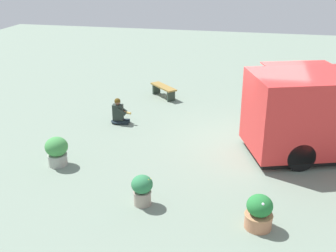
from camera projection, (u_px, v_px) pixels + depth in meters
The scene contains 7 objects.
ground_plane at pixel (256, 142), 13.08m from camera, with size 40.00×40.00×0.00m, color gray.
food_truck at pixel (330, 117), 11.95m from camera, with size 3.58×5.36×2.41m.
person_customer at pixel (119, 114), 14.41m from camera, with size 0.50×0.75×0.91m.
planter_flowering_near at pixel (259, 212), 8.85m from camera, with size 0.61×0.61×0.78m.
planter_flowering_far at pixel (142, 189), 9.67m from camera, with size 0.50×0.50×0.75m.
planter_flowering_side at pixel (57, 151), 11.49m from camera, with size 0.63×0.63×0.83m.
plaza_bench at pixel (163, 89), 17.02m from camera, with size 1.28×1.28×0.48m.
Camera 1 is at (-12.21, 0.14, 5.45)m, focal length 44.62 mm.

